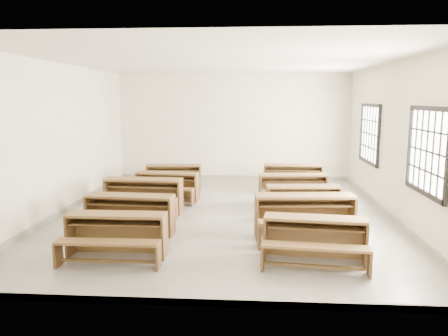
# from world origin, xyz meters

# --- Properties ---
(room) EXTENTS (8.50, 8.50, 3.20)m
(room) POSITION_xyz_m (0.09, 0.00, 2.14)
(room) COLOR gray
(room) RESTS_ON ground
(desk_set_0) EXTENTS (1.54, 0.80, 0.69)m
(desk_set_0) POSITION_xyz_m (-1.49, -2.70, 0.40)
(desk_set_0) COLOR brown
(desk_set_0) RESTS_ON ground
(desk_set_1) EXTENTS (1.65, 0.93, 0.72)m
(desk_set_1) POSITION_xyz_m (-1.62, -1.53, 0.42)
(desk_set_1) COLOR brown
(desk_set_1) RESTS_ON ground
(desk_set_2) EXTENTS (1.70, 0.93, 0.75)m
(desk_set_2) POSITION_xyz_m (-1.75, -0.03, 0.44)
(desk_set_2) COLOR brown
(desk_set_2) RESTS_ON ground
(desk_set_3) EXTENTS (1.59, 0.94, 0.68)m
(desk_set_3) POSITION_xyz_m (-1.47, 1.18, 0.40)
(desk_set_3) COLOR brown
(desk_set_3) RESTS_ON ground
(desk_set_4) EXTENTS (1.53, 0.86, 0.67)m
(desk_set_4) POSITION_xyz_m (-1.55, 2.54, 0.39)
(desk_set_4) COLOR brown
(desk_set_4) RESTS_ON ground
(desk_set_5) EXTENTS (1.60, 0.95, 0.69)m
(desk_set_5) POSITION_xyz_m (1.55, -2.69, 0.40)
(desk_set_5) COLOR brown
(desk_set_5) RESTS_ON ground
(desk_set_6) EXTENTS (1.81, 1.04, 0.78)m
(desk_set_6) POSITION_xyz_m (1.53, -1.58, 0.46)
(desk_set_6) COLOR brown
(desk_set_6) RESTS_ON ground
(desk_set_7) EXTENTS (1.56, 0.89, 0.68)m
(desk_set_7) POSITION_xyz_m (1.66, -0.21, 0.40)
(desk_set_7) COLOR brown
(desk_set_7) RESTS_ON ground
(desk_set_8) EXTENTS (1.63, 0.93, 0.71)m
(desk_set_8) POSITION_xyz_m (1.55, 1.00, 0.41)
(desk_set_8) COLOR brown
(desk_set_8) RESTS_ON ground
(desk_set_9) EXTENTS (1.59, 0.86, 0.70)m
(desk_set_9) POSITION_xyz_m (1.68, 2.58, 0.41)
(desk_set_9) COLOR brown
(desk_set_9) RESTS_ON ground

